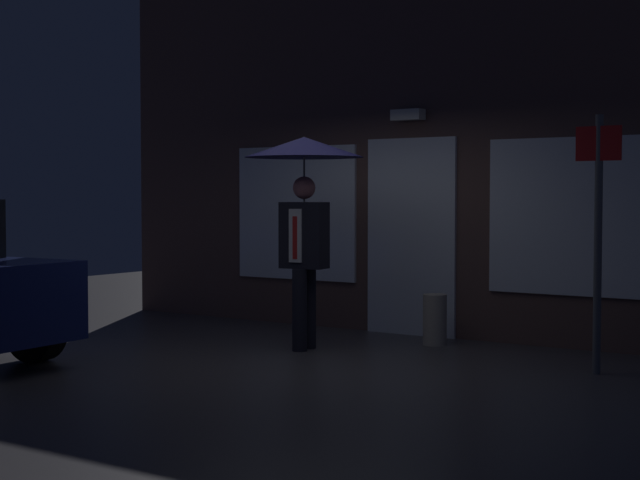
{
  "coord_description": "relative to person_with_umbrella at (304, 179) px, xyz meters",
  "views": [
    {
      "loc": [
        5.24,
        -7.38,
        1.56
      ],
      "look_at": [
        -0.19,
        0.65,
        1.12
      ],
      "focal_mm": 54.72,
      "sensor_mm": 36.0,
      "label": 1
    }
  ],
  "objects": [
    {
      "name": "building_facade",
      "position": [
        0.39,
        1.69,
        0.37
      ],
      "size": [
        8.33,
        0.48,
        4.25
      ],
      "color": "brown",
      "rests_on": "ground"
    },
    {
      "name": "person_with_umbrella",
      "position": [
        0.0,
        0.0,
        0.0
      ],
      "size": [
        1.2,
        1.2,
        2.15
      ],
      "rotation": [
        0.0,
        0.0,
        0.13
      ],
      "color": "black",
      "rests_on": "ground"
    },
    {
      "name": "street_sign_post",
      "position": [
        2.89,
        0.33,
        -0.44
      ],
      "size": [
        0.4,
        0.07,
        2.26
      ],
      "color": "#595B60",
      "rests_on": "ground"
    },
    {
      "name": "sidewalk_bollard",
      "position": [
        0.96,
        1.01,
        -1.46
      ],
      "size": [
        0.25,
        0.25,
        0.53
      ],
      "primitive_type": "cylinder",
      "color": "#B2A899",
      "rests_on": "ground"
    },
    {
      "name": "ground_plane",
      "position": [
        0.39,
        -0.65,
        -1.73
      ],
      "size": [
        18.0,
        18.0,
        0.0
      ],
      "primitive_type": "plane",
      "color": "#423F44"
    }
  ]
}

